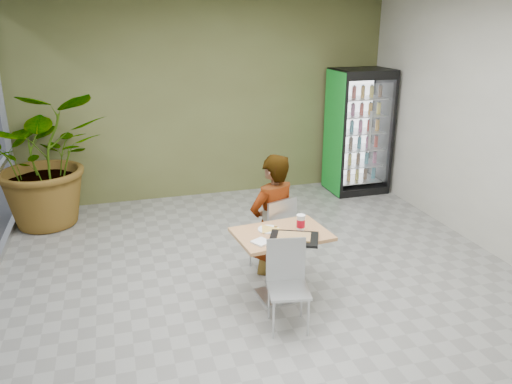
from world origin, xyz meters
TOP-DOWN VIEW (x-y plane):
  - ground at (0.00, 0.00)m, footprint 7.00×7.00m
  - room_envelope at (0.00, 0.00)m, footprint 6.00×7.00m
  - dining_table at (0.08, 0.02)m, footprint 1.01×0.76m
  - chair_far at (0.21, 0.57)m, footprint 0.53×0.53m
  - chair_near at (-0.03, -0.45)m, footprint 0.44×0.45m
  - seated_woman at (0.17, 0.61)m, footprint 0.74×0.61m
  - pizza_plate at (-0.03, 0.12)m, footprint 0.31×0.23m
  - soda_cup at (0.29, 0.04)m, footprint 0.09×0.09m
  - napkin_stack at (-0.20, -0.16)m, footprint 0.21×0.21m
  - cafeteria_tray at (0.14, -0.18)m, footprint 0.58×0.52m
  - beverage_fridge at (2.46, 2.98)m, footprint 0.95×0.73m
  - potted_plant at (-2.44, 2.87)m, footprint 1.77×1.53m

SIDE VIEW (x-z plane):
  - ground at x=0.00m, z-range 0.00..0.00m
  - chair_near at x=-0.03m, z-range 0.07..0.94m
  - dining_table at x=0.08m, z-range 0.16..0.91m
  - chair_far at x=0.21m, z-range 0.08..1.01m
  - seated_woman at x=0.17m, z-range -0.30..1.42m
  - napkin_stack at x=-0.20m, z-range 0.75..0.77m
  - cafeteria_tray at x=0.14m, z-range 0.75..0.78m
  - pizza_plate at x=-0.03m, z-range 0.75..0.78m
  - soda_cup at x=0.29m, z-range 0.75..0.91m
  - potted_plant at x=-2.44m, z-range 0.00..1.95m
  - beverage_fridge at x=2.46m, z-range 0.00..2.06m
  - room_envelope at x=0.00m, z-range 0.00..3.20m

